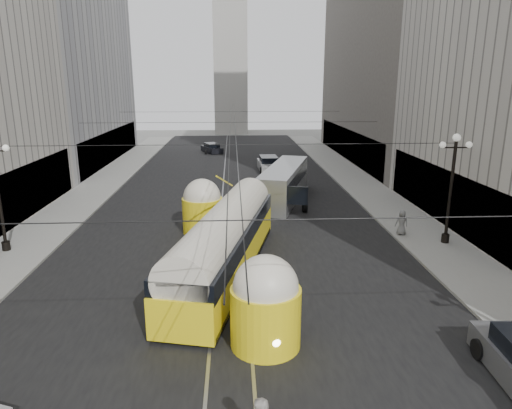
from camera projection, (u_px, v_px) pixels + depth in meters
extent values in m
cube|color=black|center=(231.00, 190.00, 40.25)|extent=(20.00, 85.00, 0.02)
cube|color=gray|center=(104.00, 183.00, 43.01)|extent=(4.00, 72.00, 0.15)
cube|color=gray|center=(355.00, 180.00, 44.20)|extent=(4.00, 72.00, 0.15)
cube|color=gray|center=(223.00, 191.00, 40.22)|extent=(0.12, 85.00, 0.04)
cube|color=gray|center=(240.00, 190.00, 40.29)|extent=(0.12, 85.00, 0.04)
cube|color=black|center=(23.00, 193.00, 30.84)|extent=(0.10, 18.00, 3.60)
cube|color=#999999|center=(49.00, 38.00, 50.55)|extent=(12.00, 28.00, 28.00)
cube|color=black|center=(113.00, 145.00, 53.98)|extent=(0.10, 25.20, 3.60)
cube|color=black|center=(442.00, 195.00, 30.31)|extent=(0.10, 18.00, 3.60)
cube|color=#514C47|center=(405.00, 21.00, 52.01)|extent=(12.00, 32.00, 32.00)
cube|color=black|center=(347.00, 144.00, 55.37)|extent=(0.10, 28.80, 3.60)
cube|color=#B2AFA8|center=(231.00, 66.00, 82.92)|extent=(6.00, 6.00, 24.00)
cylinder|color=black|center=(6.00, 246.00, 25.55)|extent=(0.44, 0.44, 0.50)
sphere|color=white|center=(6.00, 148.00, 24.15)|extent=(0.36, 0.36, 0.36)
cylinder|color=black|center=(450.00, 193.00, 26.08)|extent=(0.18, 0.18, 6.00)
cylinder|color=black|center=(445.00, 238.00, 26.79)|extent=(0.44, 0.44, 0.50)
cylinder|color=black|center=(456.00, 148.00, 25.40)|extent=(1.60, 0.08, 0.08)
sphere|color=white|center=(457.00, 138.00, 25.26)|extent=(0.44, 0.44, 0.44)
sphere|color=white|center=(443.00, 145.00, 25.32)|extent=(0.36, 0.36, 0.36)
sphere|color=white|center=(469.00, 145.00, 25.40)|extent=(0.36, 0.36, 0.36)
cylinder|color=black|center=(227.00, 221.00, 11.21)|extent=(25.00, 0.03, 0.03)
cylinder|color=black|center=(229.00, 145.00, 24.71)|extent=(25.00, 0.03, 0.03)
cylinder|color=black|center=(230.00, 122.00, 38.21)|extent=(25.00, 0.03, 0.03)
cylinder|color=black|center=(231.00, 112.00, 51.70)|extent=(25.00, 0.03, 0.03)
cylinder|color=black|center=(230.00, 121.00, 42.11)|extent=(0.03, 72.00, 0.03)
cylinder|color=black|center=(235.00, 121.00, 42.13)|extent=(0.03, 72.00, 0.03)
cube|color=yellow|center=(225.00, 254.00, 22.63)|extent=(5.57, 13.88, 1.66)
cube|color=black|center=(226.00, 269.00, 22.84)|extent=(5.48, 13.48, 0.29)
cube|color=black|center=(225.00, 234.00, 22.35)|extent=(5.55, 13.69, 0.83)
cylinder|color=silver|center=(225.00, 228.00, 22.28)|extent=(5.24, 13.62, 2.24)
cylinder|color=yellow|center=(266.00, 317.00, 16.36)|extent=(2.54, 2.54, 2.24)
sphere|color=silver|center=(266.00, 287.00, 16.06)|extent=(2.34, 2.34, 2.34)
cylinder|color=yellow|center=(203.00, 215.00, 28.85)|extent=(2.54, 2.54, 2.24)
sphere|color=silver|center=(202.00, 197.00, 28.55)|extent=(2.34, 2.34, 2.34)
sphere|color=#FFF2BF|center=(276.00, 341.00, 15.37)|extent=(0.36, 0.36, 0.36)
cube|color=#949799|center=(284.00, 183.00, 36.68)|extent=(5.28, 11.13, 2.73)
cube|color=black|center=(284.00, 177.00, 36.56)|extent=(5.19, 10.76, 1.00)
cube|color=black|center=(293.00, 195.00, 31.38)|extent=(2.04, 0.69, 1.27)
cylinder|color=black|center=(274.00, 207.00, 33.34)|extent=(0.30, 0.91, 0.91)
cylinder|color=black|center=(305.00, 206.00, 33.46)|extent=(0.30, 0.91, 0.91)
cylinder|color=black|center=(267.00, 185.00, 40.40)|extent=(0.30, 0.91, 0.91)
cylinder|color=black|center=(292.00, 184.00, 40.52)|extent=(0.30, 0.91, 0.91)
cylinder|color=black|center=(478.00, 349.00, 15.76)|extent=(0.22, 0.72, 0.72)
cube|color=silver|center=(269.00, 166.00, 49.06)|extent=(2.26, 5.05, 0.88)
cube|color=black|center=(269.00, 160.00, 48.90)|extent=(1.92, 2.81, 0.83)
cylinder|color=black|center=(261.00, 170.00, 47.43)|extent=(0.22, 0.71, 0.71)
cylinder|color=black|center=(279.00, 170.00, 47.53)|extent=(0.22, 0.71, 0.71)
cylinder|color=black|center=(259.00, 165.00, 50.69)|extent=(0.22, 0.71, 0.71)
cylinder|color=black|center=(276.00, 165.00, 50.78)|extent=(0.22, 0.71, 0.71)
cube|color=black|center=(212.00, 149.00, 61.55)|extent=(3.21, 4.44, 0.73)
cube|color=black|center=(212.00, 146.00, 61.41)|extent=(2.27, 2.67, 0.69)
cylinder|color=black|center=(206.00, 152.00, 60.20)|extent=(0.22, 0.58, 0.58)
cylinder|color=black|center=(217.00, 152.00, 60.28)|extent=(0.22, 0.58, 0.58)
cylinder|color=black|center=(207.00, 149.00, 62.89)|extent=(0.22, 0.58, 0.58)
cylinder|color=black|center=(218.00, 149.00, 62.97)|extent=(0.22, 0.58, 0.58)
imported|color=slate|center=(402.00, 223.00, 28.01)|extent=(0.77, 0.49, 1.56)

